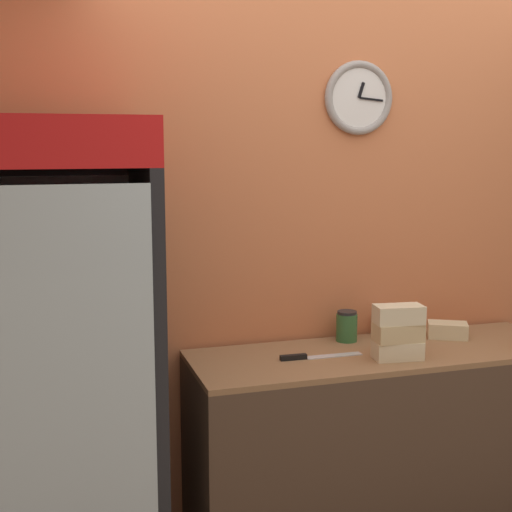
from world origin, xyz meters
The scene contains 10 objects.
wall_back centered at (0.00, 1.17, 1.35)m, with size 5.20×0.09×2.70m.
prep_counter centered at (0.00, 0.83, 0.44)m, with size 1.75×0.57×0.87m.
beverage_cooler centered at (-1.39, 0.83, 1.03)m, with size 0.69×0.66×1.90m.
sandwich_stack_bottom centered at (0.01, 0.70, 0.91)m, with size 0.22×0.13×0.08m.
sandwich_stack_middle centered at (0.01, 0.70, 0.99)m, with size 0.22×0.12×0.08m.
sandwich_stack_top centered at (0.01, 0.70, 1.07)m, with size 0.22×0.13×0.08m.
sandwich_flat_left centered at (0.41, 0.94, 0.91)m, with size 0.22×0.19×0.07m.
chefs_knife centered at (-0.36, 0.82, 0.88)m, with size 0.38×0.05×0.02m.
condiment_jar centered at (-0.09, 1.03, 0.94)m, with size 0.10×0.10×0.15m.
napkin_dispenser centered at (0.13, 1.04, 0.93)m, with size 0.11×0.09×0.12m.
Camera 1 is at (-1.47, -1.98, 1.80)m, focal length 50.00 mm.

